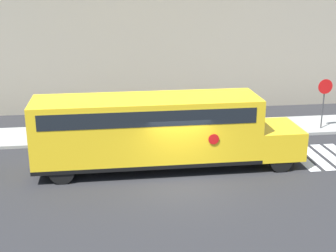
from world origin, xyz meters
TOP-DOWN VIEW (x-y plane):
  - ground_plane at (0.00, 0.00)m, footprint 60.00×60.00m
  - sidewalk_strip at (0.00, 6.50)m, footprint 44.00×3.00m
  - building_backdrop at (0.00, 13.00)m, footprint 32.00×4.00m
  - school_bus at (-0.82, 1.70)m, footprint 11.44×2.57m
  - stop_sign at (8.59, 5.67)m, footprint 0.79×0.10m

SIDE VIEW (x-z plane):
  - ground_plane at x=0.00m, z-range 0.00..0.00m
  - sidewalk_strip at x=0.00m, z-range 0.00..0.15m
  - school_bus at x=-0.82m, z-range 0.23..3.40m
  - stop_sign at x=8.59m, z-range 0.50..3.35m
  - building_backdrop at x=0.00m, z-range 0.00..8.82m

